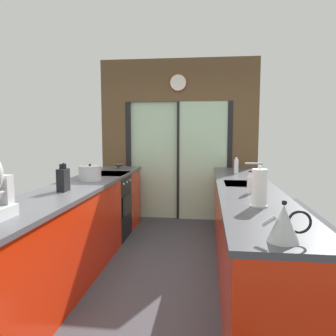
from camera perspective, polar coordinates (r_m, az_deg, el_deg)
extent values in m
cube|color=#38383D|center=(4.08, -0.58, -15.35)|extent=(5.04, 7.60, 0.02)
cube|color=brown|center=(5.65, 1.83, 15.00)|extent=(2.64, 0.08, 0.70)
cube|color=#B2D1AD|center=(5.67, -2.43, 1.29)|extent=(0.80, 0.02, 2.00)
cube|color=#B2D1AD|center=(5.56, 6.08, 1.15)|extent=(0.80, 0.02, 2.00)
cube|color=black|center=(5.74, -6.80, 1.31)|extent=(0.08, 0.10, 2.00)
cube|color=black|center=(5.59, 10.59, 1.11)|extent=(0.08, 0.10, 2.00)
cube|color=black|center=(5.60, 1.78, 1.22)|extent=(0.04, 0.10, 2.00)
cube|color=brown|center=(5.81, -9.20, 1.32)|extent=(0.42, 0.08, 2.00)
cube|color=brown|center=(5.62, 13.14, 1.07)|extent=(0.42, 0.08, 2.00)
cylinder|color=white|center=(5.58, 1.77, 14.59)|extent=(0.26, 0.03, 0.26)
torus|color=#DB4C23|center=(5.58, 1.77, 14.59)|extent=(0.28, 0.02, 0.28)
cube|color=red|center=(3.33, -18.89, -12.49)|extent=(0.58, 2.55, 0.88)
cube|color=red|center=(5.33, -8.58, -5.19)|extent=(0.58, 0.65, 0.88)
cube|color=#4C4C51|center=(3.78, -15.04, -2.96)|extent=(0.62, 3.80, 0.04)
cube|color=red|center=(3.64, 13.39, -10.71)|extent=(0.58, 3.80, 0.88)
cube|color=#3D3D42|center=(3.53, 13.58, -3.55)|extent=(0.62, 3.80, 0.04)
cube|color=#B7BABC|center=(3.78, 12.83, -2.98)|extent=(0.40, 0.48, 0.05)
cylinder|color=#B7BABC|center=(3.79, 15.90, -0.87)|extent=(0.02, 0.02, 0.23)
cylinder|color=#B7BABC|center=(3.76, 14.59, 0.77)|extent=(0.18, 0.02, 0.02)
cube|color=black|center=(4.74, -10.59, -6.65)|extent=(0.58, 0.60, 0.88)
cube|color=black|center=(4.66, -7.11, -6.33)|extent=(0.01, 0.48, 0.28)
cube|color=black|center=(4.66, -10.70, -1.08)|extent=(0.58, 0.60, 0.03)
cylinder|color=#B7BABC|center=(4.42, -7.67, -2.79)|extent=(0.02, 0.04, 0.04)
cylinder|color=#B7BABC|center=(4.60, -7.11, -2.44)|extent=(0.02, 0.04, 0.04)
cylinder|color=#B7BABC|center=(4.77, -6.59, -2.12)|extent=(0.02, 0.04, 0.04)
cylinder|color=#514C47|center=(5.20, -8.60, -0.07)|extent=(0.07, 0.07, 0.01)
cone|color=#514C47|center=(5.20, -8.61, 0.32)|extent=(0.17, 0.17, 0.06)
cube|color=black|center=(3.33, -17.72, -2.01)|extent=(0.08, 0.14, 0.22)
cylinder|color=black|center=(3.33, -18.21, 0.16)|extent=(0.02, 0.02, 0.06)
cylinder|color=black|center=(3.32, -17.93, 0.19)|extent=(0.02, 0.02, 0.06)
cylinder|color=black|center=(3.31, -17.65, 0.26)|extent=(0.02, 0.02, 0.07)
cylinder|color=black|center=(3.31, -17.37, 0.19)|extent=(0.02, 0.02, 0.06)
cube|color=#B7BABC|center=(2.52, -26.57, -3.36)|extent=(0.10, 0.08, 0.20)
cylinder|color=#B7BABC|center=(4.01, -13.37, -0.95)|extent=(0.26, 0.26, 0.16)
cylinder|color=#B7BABC|center=(4.00, -13.40, 0.28)|extent=(0.27, 0.27, 0.01)
sphere|color=black|center=(4.00, -13.41, 0.51)|extent=(0.03, 0.03, 0.03)
cone|color=#B7BABC|center=(1.84, 19.41, -9.06)|extent=(0.17, 0.17, 0.20)
sphere|color=black|center=(1.81, 19.54, -5.69)|extent=(0.03, 0.03, 0.03)
cylinder|color=#B7BABC|center=(1.82, 17.07, -8.80)|extent=(0.08, 0.02, 0.07)
torus|color=black|center=(1.85, 21.86, -8.70)|extent=(0.12, 0.01, 0.12)
cylinder|color=silver|center=(3.16, 14.03, -2.84)|extent=(0.05, 0.05, 0.16)
cylinder|color=silver|center=(3.15, 14.07, -1.01)|extent=(0.02, 0.02, 0.04)
cylinder|color=black|center=(3.14, 14.09, -0.56)|extent=(0.03, 0.03, 0.01)
cylinder|color=silver|center=(4.62, 11.75, 0.25)|extent=(0.06, 0.06, 0.20)
cylinder|color=silver|center=(4.61, 11.79, 1.71)|extent=(0.03, 0.03, 0.04)
cylinder|color=black|center=(4.61, 11.79, 2.02)|extent=(0.03, 0.03, 0.01)
cylinder|color=#B7BABC|center=(2.64, 15.48, -6.36)|extent=(0.13, 0.13, 0.01)
cylinder|color=white|center=(2.61, 15.58, -3.24)|extent=(0.11, 0.11, 0.28)
sphere|color=#B7BABC|center=(2.59, 15.68, 0.14)|extent=(0.03, 0.03, 0.03)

